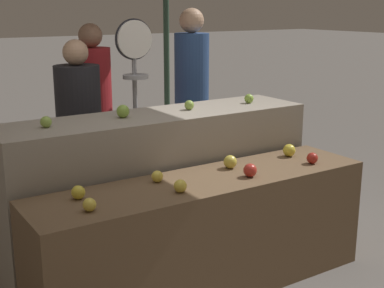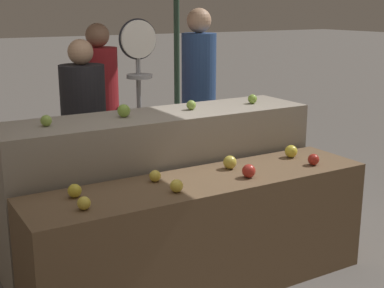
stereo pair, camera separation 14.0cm
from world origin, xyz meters
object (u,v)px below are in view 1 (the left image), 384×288
Objects in this scene: produce_scale at (135,77)px; person_customer_right at (93,100)px; person_vendor_at_scale at (79,122)px; person_customer_left at (192,86)px.

produce_scale is 1.03× the size of person_customer_right.
produce_scale is at bearing 117.24° from person_customer_right.
produce_scale reaches higher than person_vendor_at_scale.
person_vendor_at_scale is 0.94× the size of person_customer_right.
produce_scale reaches higher than person_customer_right.
person_vendor_at_scale is (-0.35, 0.33, -0.38)m from produce_scale.
person_customer_left reaches higher than produce_scale.
produce_scale is 0.61m from person_vendor_at_scale.
person_customer_right reaches higher than person_vendor_at_scale.
person_customer_right is (0.35, 0.53, 0.07)m from person_vendor_at_scale.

